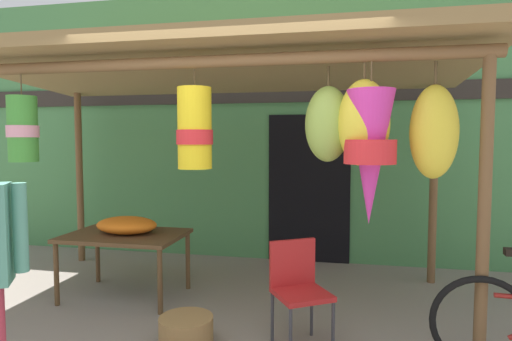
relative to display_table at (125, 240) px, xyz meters
name	(u,v)px	position (x,y,z in m)	size (l,w,h in m)	color
ground_plane	(228,340)	(1.33, -0.76, -0.61)	(30.00, 30.00, 0.00)	gray
shop_facade	(278,127)	(1.33, 1.88, 1.23)	(10.79, 0.29, 3.69)	#47844C
market_stall_canopy	(237,85)	(1.22, -0.01, 1.59)	(5.05, 2.40, 2.55)	brown
display_table	(125,240)	(0.00, 0.00, 0.00)	(1.21, 0.84, 0.67)	brown
flower_heap_on_table	(127,225)	(0.03, 0.01, 0.16)	(0.65, 0.46, 0.18)	orange
folding_chair	(298,284)	(1.91, -0.71, -0.11)	(0.55, 0.55, 0.84)	#AD1E1E
wicker_basket_by_table	(186,331)	(1.03, -0.92, -0.49)	(0.44, 0.44, 0.24)	olive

